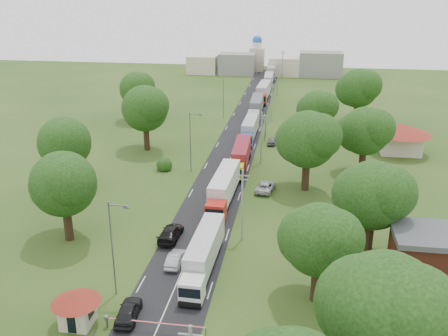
% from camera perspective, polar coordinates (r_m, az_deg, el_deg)
% --- Properties ---
extents(ground, '(260.00, 260.00, 0.00)m').
position_cam_1_polar(ground, '(67.53, -1.92, -5.08)').
color(ground, '#274717').
rests_on(ground, ground).
extents(road, '(8.00, 200.00, 0.04)m').
position_cam_1_polar(road, '(85.79, 0.51, 0.57)').
color(road, black).
rests_on(road, ground).
extents(boom_barrier, '(9.22, 0.35, 1.18)m').
position_cam_1_polar(boom_barrier, '(46.57, -9.51, -16.99)').
color(boom_barrier, slate).
rests_on(boom_barrier, ground).
extents(guard_booth, '(4.40, 4.40, 3.45)m').
position_cam_1_polar(guard_booth, '(47.78, -16.51, -14.69)').
color(guard_booth, beige).
rests_on(guard_booth, ground).
extents(info_sign, '(0.12, 3.10, 4.10)m').
position_cam_1_polar(info_sign, '(98.63, 4.77, 4.96)').
color(info_sign, slate).
rests_on(info_sign, ground).
extents(pole_1, '(1.60, 0.24, 9.00)m').
position_cam_1_polar(pole_1, '(58.53, 2.09, -4.17)').
color(pole_1, gray).
rests_on(pole_1, ground).
extents(pole_2, '(1.60, 0.24, 9.00)m').
position_cam_1_polar(pole_2, '(84.72, 4.31, 3.59)').
color(pole_2, gray).
rests_on(pole_2, ground).
extents(pole_3, '(1.60, 0.24, 9.00)m').
position_cam_1_polar(pole_3, '(111.79, 5.48, 7.65)').
color(pole_3, gray).
rests_on(pole_3, ground).
extents(pole_4, '(1.60, 0.24, 9.00)m').
position_cam_1_polar(pole_4, '(139.22, 6.20, 10.11)').
color(pole_4, gray).
rests_on(pole_4, ground).
extents(pole_5, '(1.60, 0.24, 9.00)m').
position_cam_1_polar(pole_5, '(166.85, 6.69, 11.76)').
color(pole_5, gray).
rests_on(pole_5, ground).
extents(lamp_0, '(2.03, 0.22, 10.00)m').
position_cam_1_polar(lamp_0, '(49.22, -12.52, -8.56)').
color(lamp_0, slate).
rests_on(lamp_0, ground).
extents(lamp_1, '(2.03, 0.22, 10.00)m').
position_cam_1_polar(lamp_1, '(80.29, -3.77, 3.31)').
color(lamp_1, slate).
rests_on(lamp_1, ground).
extents(lamp_2, '(2.03, 0.22, 10.00)m').
position_cam_1_polar(lamp_2, '(113.67, 0.00, 8.40)').
color(lamp_2, slate).
rests_on(lamp_2, ground).
extents(tree_1, '(9.60, 9.60, 12.05)m').
position_cam_1_polar(tree_1, '(37.32, 17.83, -15.12)').
color(tree_1, '#382616').
rests_on(tree_1, ground).
extents(tree_2, '(8.00, 8.00, 10.10)m').
position_cam_1_polar(tree_2, '(47.71, 10.84, -7.97)').
color(tree_2, '#382616').
rests_on(tree_2, ground).
extents(tree_3, '(8.80, 8.80, 11.07)m').
position_cam_1_polar(tree_3, '(57.09, 16.64, -2.93)').
color(tree_3, '#382616').
rests_on(tree_3, ground).
extents(tree_4, '(9.60, 9.60, 12.05)m').
position_cam_1_polar(tree_4, '(73.24, 9.54, 3.28)').
color(tree_4, '#382616').
rests_on(tree_4, ground).
extents(tree_5, '(8.80, 8.80, 11.07)m').
position_cam_1_polar(tree_5, '(81.76, 15.82, 4.11)').
color(tree_5, '#382616').
rests_on(tree_5, ground).
extents(tree_6, '(8.00, 8.00, 10.10)m').
position_cam_1_polar(tree_6, '(97.76, 10.61, 6.72)').
color(tree_6, '#382616').
rests_on(tree_6, ground).
extents(tree_7, '(9.60, 9.60, 12.05)m').
position_cam_1_polar(tree_7, '(112.84, 15.09, 8.81)').
color(tree_7, '#382616').
rests_on(tree_7, ground).
extents(tree_10, '(8.80, 8.80, 11.07)m').
position_cam_1_polar(tree_10, '(60.67, -17.84, -1.68)').
color(tree_10, '#382616').
rests_on(tree_10, ground).
extents(tree_11, '(8.80, 8.80, 11.07)m').
position_cam_1_polar(tree_11, '(76.35, -17.74, 2.79)').
color(tree_11, '#382616').
rests_on(tree_11, ground).
extents(tree_12, '(9.60, 9.60, 12.05)m').
position_cam_1_polar(tree_12, '(91.90, -9.00, 6.77)').
color(tree_12, '#382616').
rests_on(tree_12, ground).
extents(tree_13, '(8.80, 8.80, 11.07)m').
position_cam_1_polar(tree_13, '(113.04, -9.89, 8.90)').
color(tree_13, '#382616').
rests_on(tree_13, ground).
extents(house_brick, '(8.60, 6.60, 5.20)m').
position_cam_1_polar(house_brick, '(56.58, 22.79, -9.10)').
color(house_brick, maroon).
rests_on(house_brick, ground).
extents(house_cream, '(10.08, 10.08, 5.80)m').
position_cam_1_polar(house_cream, '(95.27, 19.63, 3.69)').
color(house_cream, beige).
rests_on(house_cream, ground).
extents(distant_town, '(52.00, 8.00, 8.00)m').
position_cam_1_polar(distant_town, '(172.20, 5.11, 11.68)').
color(distant_town, gray).
rests_on(distant_town, ground).
extents(church, '(5.00, 5.00, 12.30)m').
position_cam_1_polar(church, '(180.18, 3.78, 12.70)').
color(church, beige).
rests_on(church, ground).
extents(truck_0, '(2.58, 13.65, 3.78)m').
position_cam_1_polar(truck_0, '(53.70, -2.37, -9.78)').
color(truck_0, white).
rests_on(truck_0, ground).
extents(truck_1, '(2.94, 14.93, 4.13)m').
position_cam_1_polar(truck_1, '(69.40, -0.06, -2.36)').
color(truck_1, red).
rests_on(truck_1, ground).
extents(truck_2, '(2.79, 14.09, 3.90)m').
position_cam_1_polar(truck_2, '(82.90, 1.92, 1.37)').
color(truck_2, '#D0CF18').
rests_on(truck_2, ground).
extents(truck_3, '(2.48, 13.89, 3.85)m').
position_cam_1_polar(truck_3, '(98.92, 2.96, 4.47)').
color(truck_3, '#1D50AF').
rests_on(truck_3, ground).
extents(truck_4, '(2.82, 14.89, 4.12)m').
position_cam_1_polar(truck_4, '(116.87, 3.72, 6.99)').
color(truck_4, silver).
rests_on(truck_4, ground).
extents(truck_5, '(3.12, 15.38, 4.25)m').
position_cam_1_polar(truck_5, '(133.52, 4.51, 8.67)').
color(truck_5, maroon).
rests_on(truck_5, ground).
extents(truck_6, '(2.76, 13.92, 3.85)m').
position_cam_1_polar(truck_6, '(150.25, 5.09, 9.87)').
color(truck_6, '#235F3D').
rests_on(truck_6, ground).
extents(truck_7, '(3.25, 15.25, 4.21)m').
position_cam_1_polar(truck_7, '(165.87, 5.39, 10.90)').
color(truck_7, silver).
rests_on(truck_7, ground).
extents(truck_8, '(2.42, 13.82, 3.83)m').
position_cam_1_polar(truck_8, '(183.65, 5.64, 11.73)').
color(truck_8, brown).
rests_on(truck_8, ground).
extents(car_lane_front, '(2.24, 4.76, 1.57)m').
position_cam_1_polar(car_lane_front, '(48.23, -10.88, -15.77)').
color(car_lane_front, black).
rests_on(car_lane_front, ground).
extents(car_lane_mid, '(1.56, 4.21, 1.38)m').
position_cam_1_polar(car_lane_mid, '(55.62, -5.55, -10.30)').
color(car_lane_mid, '#ACAEB5').
rests_on(car_lane_mid, ground).
extents(car_lane_rear, '(2.40, 5.55, 1.59)m').
position_cam_1_polar(car_lane_rear, '(60.74, -6.13, -7.40)').
color(car_lane_rear, black).
rests_on(car_lane_rear, ground).
extents(car_verge_near, '(3.07, 5.38, 1.42)m').
position_cam_1_polar(car_verge_near, '(74.19, 4.75, -2.14)').
color(car_verge_near, '#B8B8B8').
rests_on(car_verge_near, ground).
extents(car_verge_far, '(1.78, 4.10, 1.38)m').
position_cam_1_polar(car_verge_far, '(96.27, 5.51, 3.12)').
color(car_verge_far, slate).
rests_on(car_verge_far, ground).
extents(pedestrian_booth, '(0.73, 0.89, 1.70)m').
position_cam_1_polar(pedestrian_booth, '(47.56, -16.05, -16.76)').
color(pedestrian_booth, gray).
rests_on(pedestrian_booth, ground).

